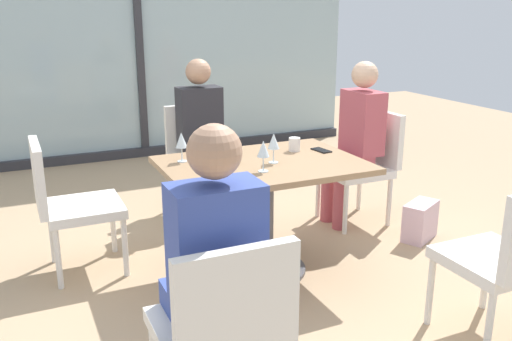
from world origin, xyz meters
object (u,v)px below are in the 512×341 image
Objects in this scene: chair_front_right at (511,254)px; wine_glass_0 at (235,143)px; wine_glass_2 at (181,141)px; wine_glass_3 at (274,142)px; dining_table_main at (263,192)px; person_near_window at (202,131)px; chair_front_left at (223,325)px; person_far_right at (355,136)px; cell_phone_on_table at (321,150)px; coffee_cup at (294,144)px; handbag_1 at (240,210)px; chair_near_window at (199,152)px; wine_glass_1 at (263,150)px; handbag_0 at (420,221)px; chair_far_right at (365,160)px; person_front_left at (211,264)px; chair_far_left at (67,199)px.

wine_glass_0 reaches higher than chair_front_right.
wine_glass_3 is (0.50, -0.26, 0.00)m from wine_glass_2.
person_near_window is at bearing 90.00° from dining_table_main.
chair_front_left is 1.49m from chair_front_right.
person_far_right and person_near_window have the same top height.
person_near_window is 1.14m from cell_phone_on_table.
wine_glass_2 is at bearing 146.21° from wine_glass_0.
coffee_cup reaches higher than handbag_1.
chair_near_window is 1.15m from coffee_cup.
wine_glass_0 and wine_glass_1 have the same top height.
coffee_cup reaches higher than handbag_0.
person_far_right is 1.05m from handbag_1.
person_far_right is at bearing 10.49° from wine_glass_2.
cell_phone_on_table is (-0.28, 1.33, 0.24)m from chair_front_right.
wine_glass_2 is 0.76m from coffee_cup.
dining_table_main is 1.39× the size of chair_far_right.
chair_front_right is (-0.37, -1.73, 0.00)m from chair_far_right.
chair_front_left is at bearing -90.00° from person_front_left.
coffee_cup is (1.05, 1.29, 0.08)m from person_front_left.
cell_phone_on_table is (0.47, -1.04, 0.03)m from person_near_window.
person_far_right is 0.78m from coffee_cup.
chair_far_right is at bearing 26.36° from wine_glass_3.
wine_glass_0 is 1.00× the size of wine_glass_2.
chair_near_window is 1.26m from cell_phone_on_table.
chair_far_left is 1.66m from cell_phone_on_table.
person_front_left reaches higher than chair_front_left.
chair_near_window and chair_far_left have the same top height.
wine_glass_0 is at bearing -105.19° from handbag_1.
chair_far_left is (-0.37, 1.73, 0.00)m from chair_front_left.
person_near_window is 4.20× the size of handbag_1.
wine_glass_0 is at bearing 63.64° from person_front_left.
person_far_right is 4.20× the size of handbag_0.
handbag_0 is (2.02, 1.11, -0.56)m from person_front_left.
chair_far_right is at bearing 21.87° from coffee_cup.
handbag_1 is (0.15, -0.51, -0.36)m from chair_near_window.
wine_glass_0 is 0.23m from wine_glass_1.
wine_glass_2 reaches higher than chair_front_left.
wine_glass_3 is at bearing -141.44° from coffee_cup.
chair_front_left is 0.69× the size of person_near_window.
wine_glass_0 is 1.06m from handbag_1.
chair_far_left reaches higher than dining_table_main.
wine_glass_2 reaches higher than handbag_0.
chair_far_right is 1.41m from wine_glass_0.
person_far_right is at bearing -32.46° from person_near_window.
handbag_1 is (-0.97, 0.25, -0.36)m from chair_far_right.
person_near_window reaches higher than wine_glass_1.
handbag_0 is 1.35m from handbag_1.
person_front_left is 6.81× the size of wine_glass_3.
person_near_window reaches higher than handbag_0.
person_far_right is 1.00× the size of person_near_window.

